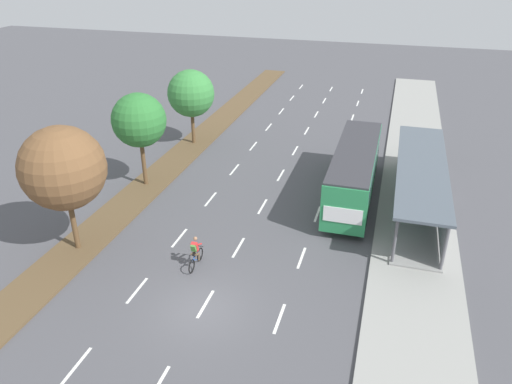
# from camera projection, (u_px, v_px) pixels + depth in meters

# --- Properties ---
(ground_plane) EXTENTS (140.00, 140.00, 0.00)m
(ground_plane) POSITION_uv_depth(u_px,v_px,m) (203.00, 309.00, 22.08)
(ground_plane) COLOR #4C4C51
(median_strip) EXTENTS (2.60, 52.00, 0.12)m
(median_strip) POSITION_uv_depth(u_px,v_px,m) (199.00, 139.00, 41.25)
(median_strip) COLOR brown
(median_strip) RESTS_ON ground
(sidewalk_right) EXTENTS (4.50, 52.00, 0.15)m
(sidewalk_right) POSITION_uv_depth(u_px,v_px,m) (415.00, 162.00, 36.85)
(sidewalk_right) COLOR gray
(sidewalk_right) RESTS_ON ground
(lane_divider_left) EXTENTS (0.14, 45.84, 0.01)m
(lane_divider_left) POSITION_uv_depth(u_px,v_px,m) (244.00, 157.00, 37.86)
(lane_divider_left) COLOR white
(lane_divider_left) RESTS_ON ground
(lane_divider_center) EXTENTS (0.14, 45.84, 0.01)m
(lane_divider_center) POSITION_uv_depth(u_px,v_px,m) (288.00, 162.00, 36.99)
(lane_divider_center) COLOR white
(lane_divider_center) RESTS_ON ground
(lane_divider_right) EXTENTS (0.14, 45.84, 0.01)m
(lane_divider_right) POSITION_uv_depth(u_px,v_px,m) (334.00, 167.00, 36.11)
(lane_divider_right) COLOR white
(lane_divider_right) RESTS_ON ground
(bus_shelter) EXTENTS (2.90, 13.98, 2.86)m
(bus_shelter) POSITION_uv_depth(u_px,v_px,m) (424.00, 183.00, 29.49)
(bus_shelter) COLOR gray
(bus_shelter) RESTS_ON sidewalk_right
(bus) EXTENTS (2.54, 11.29, 3.37)m
(bus) POSITION_uv_depth(u_px,v_px,m) (354.00, 168.00, 31.00)
(bus) COLOR #28844C
(bus) RESTS_ON ground
(cyclist) EXTENTS (0.46, 1.82, 1.71)m
(cyclist) POSITION_uv_depth(u_px,v_px,m) (195.00, 253.00, 24.67)
(cyclist) COLOR black
(cyclist) RESTS_ON ground
(median_tree_nearest) EXTENTS (4.30, 4.30, 6.83)m
(median_tree_nearest) POSITION_uv_depth(u_px,v_px,m) (63.00, 168.00, 24.29)
(median_tree_nearest) COLOR brown
(median_tree_nearest) RESTS_ON median_strip
(median_tree_second) EXTENTS (3.53, 3.53, 6.29)m
(median_tree_second) POSITION_uv_depth(u_px,v_px,m) (139.00, 120.00, 31.38)
(median_tree_second) COLOR brown
(median_tree_second) RESTS_ON median_strip
(median_tree_third) EXTENTS (3.72, 3.72, 5.99)m
(median_tree_third) POSITION_uv_depth(u_px,v_px,m) (191.00, 94.00, 38.50)
(median_tree_third) COLOR brown
(median_tree_third) RESTS_ON median_strip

